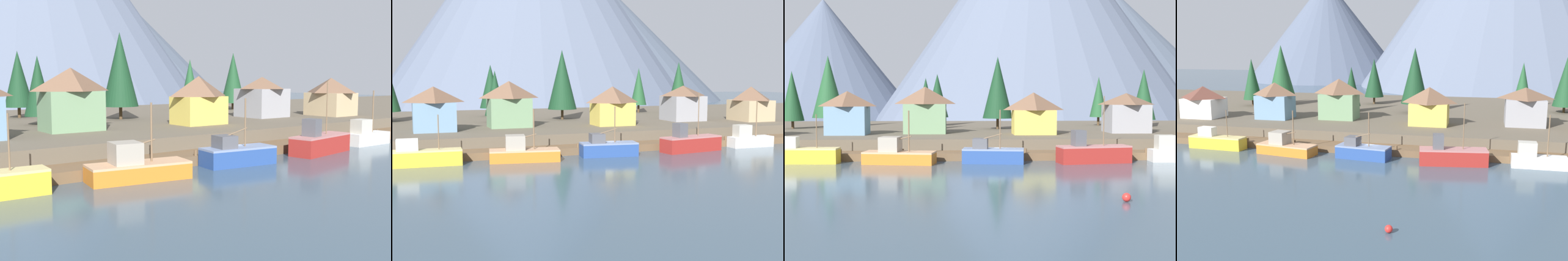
{
  "view_description": "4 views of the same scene",
  "coord_description": "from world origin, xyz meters",
  "views": [
    {
      "loc": [
        -32.38,
        -37.28,
        8.66
      ],
      "look_at": [
        -1.26,
        3.87,
        3.04
      ],
      "focal_mm": 43.68,
      "sensor_mm": 36.0,
      "label": 1
    },
    {
      "loc": [
        -26.67,
        -65.53,
        10.94
      ],
      "look_at": [
        -1.72,
        2.46,
        3.06
      ],
      "focal_mm": 46.92,
      "sensor_mm": 36.0,
      "label": 2
    },
    {
      "loc": [
        -4.39,
        -67.06,
        8.28
      ],
      "look_at": [
        -1.89,
        1.33,
        3.9
      ],
      "focal_mm": 47.72,
      "sensor_mm": 36.0,
      "label": 3
    },
    {
      "loc": [
        16.33,
        -62.14,
        15.76
      ],
      "look_at": [
        0.1,
        1.47,
        3.46
      ],
      "focal_mm": 41.04,
      "sensor_mm": 36.0,
      "label": 4
    }
  ],
  "objects": [
    {
      "name": "ground_plane",
      "position": [
        0.0,
        20.0,
        -0.5
      ],
      "size": [
        400.0,
        400.0,
        1.0
      ],
      "primitive_type": "cube",
      "color": "#384C5B"
    },
    {
      "name": "dock",
      "position": [
        0.0,
        1.99,
        0.5
      ],
      "size": [
        80.0,
        4.0,
        1.6
      ],
      "color": "brown",
      "rests_on": "ground_plane"
    },
    {
      "name": "shoreline_bank",
      "position": [
        0.0,
        32.0,
        1.25
      ],
      "size": [
        400.0,
        56.0,
        2.5
      ],
      "primitive_type": "cube",
      "color": "brown",
      "rests_on": "ground_plane"
    },
    {
      "name": "mountain_west_peak",
      "position": [
        -60.51,
        149.14,
        24.12
      ],
      "size": [
        77.57,
        77.57,
        48.25
      ],
      "primitive_type": "cone",
      "color": "#4C566B",
      "rests_on": "ground_plane"
    },
    {
      "name": "fishing_boat_yellow",
      "position": [
        -24.56,
        -1.46,
        1.17
      ],
      "size": [
        9.19,
        2.7,
        6.18
      ],
      "rotation": [
        0.0,
        0.0,
        -0.05
      ],
      "color": "gold",
      "rests_on": "ground_plane"
    },
    {
      "name": "fishing_boat_orange",
      "position": [
        -12.33,
        -2.35,
        1.13
      ],
      "size": [
        9.18,
        4.42,
        6.64
      ],
      "rotation": [
        0.0,
        0.0,
        -0.16
      ],
      "color": "#CC6B1E",
      "rests_on": "ground_plane"
    },
    {
      "name": "fishing_boat_blue",
      "position": [
        -0.53,
        -2.03,
        1.1
      ],
      "size": [
        7.95,
        3.8,
        6.72
      ],
      "rotation": [
        0.0,
        0.0,
        -0.12
      ],
      "color": "navy",
      "rests_on": "ground_plane"
    },
    {
      "name": "fishing_boat_red",
      "position": [
        12.21,
        -2.3,
        1.27
      ],
      "size": [
        9.43,
        4.23,
        8.44
      ],
      "rotation": [
        0.0,
        0.0,
        0.16
      ],
      "color": "maroon",
      "rests_on": "ground_plane"
    },
    {
      "name": "fishing_boat_white",
      "position": [
        23.17,
        -1.22,
        1.21
      ],
      "size": [
        7.04,
        2.21,
        7.12
      ],
      "rotation": [
        0.0,
        0.0,
        0.0
      ],
      "color": "silver",
      "rests_on": "ground_plane"
    },
    {
      "name": "house_green",
      "position": [
        -10.17,
        16.53,
        6.32
      ],
      "size": [
        6.97,
        4.98,
        7.48
      ],
      "color": "#6B8E66",
      "rests_on": "shoreline_bank"
    },
    {
      "name": "house_blue",
      "position": [
        -22.04,
        14.18,
        5.95
      ],
      "size": [
        6.46,
        5.24,
        6.75
      ],
      "color": "#6689A8",
      "rests_on": "shoreline_bank"
    },
    {
      "name": "house_grey",
      "position": [
        22.91,
        17.93,
        5.8
      ],
      "size": [
        6.81,
        6.78,
        6.47
      ],
      "color": "gray",
      "rests_on": "shoreline_bank"
    },
    {
      "name": "house_white",
      "position": [
        -35.91,
        12.08,
        5.53
      ],
      "size": [
        7.04,
        5.83,
        5.93
      ],
      "color": "silver",
      "rests_on": "shoreline_bank"
    },
    {
      "name": "house_yellow",
      "position": [
        6.97,
        14.02,
        5.85
      ],
      "size": [
        6.81,
        5.04,
        6.54
      ],
      "color": "gold",
      "rests_on": "shoreline_bank"
    },
    {
      "name": "conifer_near_left",
      "position": [
        -29.72,
        33.2,
        10.3
      ],
      "size": [
        6.13,
        6.13,
        13.71
      ],
      "color": "#4C3823",
      "rests_on": "shoreline_bank"
    },
    {
      "name": "conifer_near_right",
      "position": [
        -9.26,
        39.78,
        8.62
      ],
      "size": [
        4.47,
        4.47,
        10.57
      ],
      "color": "#4C3823",
      "rests_on": "shoreline_bank"
    },
    {
      "name": "conifer_mid_left",
      "position": [
        23.89,
        38.95,
        8.36
      ],
      "size": [
        3.57,
        3.57,
        10.02
      ],
      "color": "#4C3823",
      "rests_on": "shoreline_bank"
    },
    {
      "name": "conifer_mid_right",
      "position": [
        -35.57,
        30.03,
        8.53
      ],
      "size": [
        4.19,
        4.19,
        10.64
      ],
      "color": "#4C3823",
      "rests_on": "shoreline_bank"
    },
    {
      "name": "conifer_back_left",
      "position": [
        -10.73,
        26.34,
        7.71
      ],
      "size": [
        3.75,
        3.75,
        9.26
      ],
      "color": "#4C3823",
      "rests_on": "shoreline_bank"
    },
    {
      "name": "conifer_back_right",
      "position": [
        2.27,
        27.54,
        10.06
      ],
      "size": [
        5.5,
        5.5,
        13.15
      ],
      "color": "#4C3823",
      "rests_on": "shoreline_bank"
    },
    {
      "name": "conifer_centre",
      "position": [
        31.91,
        35.17,
        8.85
      ],
      "size": [
        4.75,
        4.75,
        11.37
      ],
      "color": "#4C3823",
      "rests_on": "shoreline_bank"
    },
    {
      "name": "channel_buoy",
      "position": [
        8.74,
        -26.71,
        0.35
      ],
      "size": [
        0.7,
        0.7,
        0.7
      ],
      "primitive_type": "sphere",
      "color": "red",
      "rests_on": "ground_plane"
    }
  ]
}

